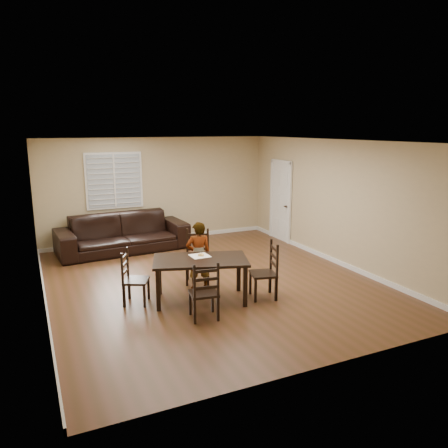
{
  "coord_description": "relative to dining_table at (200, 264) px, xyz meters",
  "views": [
    {
      "loc": [
        -3.12,
        -7.5,
        2.95
      ],
      "look_at": [
        0.53,
        0.47,
        1.0
      ],
      "focal_mm": 35.0,
      "sensor_mm": 36.0,
      "label": 1
    }
  ],
  "objects": [
    {
      "name": "room",
      "position": [
        0.55,
        1.01,
        1.15
      ],
      "size": [
        6.04,
        7.04,
        2.72
      ],
      "color": "tan",
      "rests_on": "ground"
    },
    {
      "name": "chair_left",
      "position": [
        -1.15,
        0.39,
        -0.23
      ],
      "size": [
        0.54,
        0.55,
        0.94
      ],
      "rotation": [
        0.0,
        0.0,
        1.12
      ],
      "color": "black",
      "rests_on": "ground"
    },
    {
      "name": "chair_far",
      "position": [
        -0.24,
        -0.81,
        -0.23
      ],
      "size": [
        0.48,
        0.46,
        0.95
      ],
      "rotation": [
        0.0,
        0.0,
        2.99
      ],
      "color": "black",
      "rests_on": "ground"
    },
    {
      "name": "child",
      "position": [
        0.18,
        0.55,
        -0.02
      ],
      "size": [
        0.51,
        0.38,
        1.27
      ],
      "primitive_type": "imported",
      "rotation": [
        0.0,
        0.0,
        2.98
      ],
      "color": "gray",
      "rests_on": "ground"
    },
    {
      "name": "chair_near",
      "position": [
        0.32,
        0.97,
        -0.19
      ],
      "size": [
        0.59,
        0.57,
        1.03
      ],
      "rotation": [
        0.0,
        0.0,
        -0.39
      ],
      "color": "black",
      "rests_on": "ground"
    },
    {
      "name": "napkin",
      "position": [
        0.06,
        0.17,
        0.09
      ],
      "size": [
        0.33,
        0.33,
        0.0
      ],
      "primitive_type": "cube",
      "rotation": [
        0.0,
        0.0,
        0.04
      ],
      "color": "white",
      "rests_on": "dining_table"
    },
    {
      "name": "chair_right",
      "position": [
        1.16,
        -0.37,
        -0.2
      ],
      "size": [
        0.52,
        0.55,
        1.01
      ],
      "rotation": [
        0.0,
        0.0,
        -1.83
      ],
      "color": "black",
      "rests_on": "ground"
    },
    {
      "name": "ground",
      "position": [
        0.51,
        0.83,
        -0.66
      ],
      "size": [
        7.0,
        7.0,
        0.0
      ],
      "primitive_type": "plane",
      "color": "#57311D",
      "rests_on": "ground"
    },
    {
      "name": "donut",
      "position": [
        0.07,
        0.16,
        0.11
      ],
      "size": [
        0.11,
        0.11,
        0.04
      ],
      "color": "#DCA44F",
      "rests_on": "napkin"
    },
    {
      "name": "dining_table",
      "position": [
        0.0,
        0.0,
        0.0
      ],
      "size": [
        1.79,
        1.34,
        0.75
      ],
      "rotation": [
        0.0,
        0.0,
        -0.31
      ],
      "color": "black",
      "rests_on": "ground"
    },
    {
      "name": "sofa",
      "position": [
        -0.57,
        3.66,
        -0.21
      ],
      "size": [
        3.15,
        1.43,
        0.9
      ],
      "primitive_type": "imported",
      "rotation": [
        0.0,
        0.0,
        0.08
      ],
      "color": "black",
      "rests_on": "ground"
    }
  ]
}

